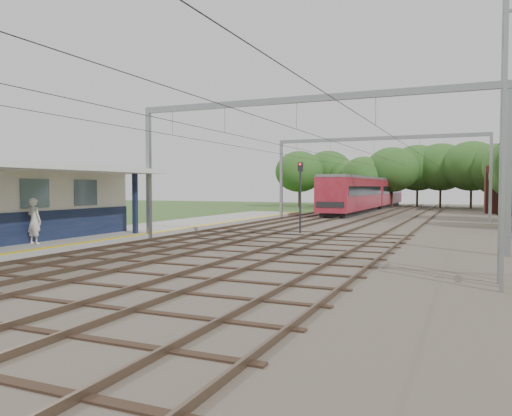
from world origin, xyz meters
The scene contains 9 objects.
ballast_bed centered at (4.00, 30.00, 0.05)m, with size 18.00×90.00×0.10m, color #473D33.
platform centered at (-7.50, 14.00, 0.17)m, with size 5.00×52.00×0.35m, color gray.
yellow_stripe centered at (-5.25, 14.00, 0.35)m, with size 0.45×52.00×0.01m, color yellow.
rail_tracks centered at (1.50, 30.00, 0.18)m, with size 11.80×88.00×0.15m.
catenary_system centered at (3.39, 25.28, 5.51)m, with size 17.22×88.00×7.00m.
tree_band centered at (3.84, 57.12, 4.92)m, with size 31.72×30.88×8.82m.
person centered at (-6.88, 9.16, 1.35)m, with size 0.73×0.48×2.01m, color silver.
train centered at (-0.50, 53.26, 2.15)m, with size 2.93×36.49×3.85m.
signal_post centered at (1.35, 21.21, 2.69)m, with size 0.31×0.27×4.29m.
Camera 1 is at (10.64, -6.94, 2.85)m, focal length 35.00 mm.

